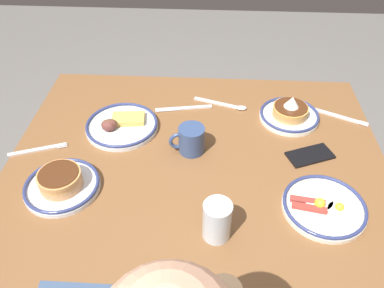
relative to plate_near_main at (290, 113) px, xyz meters
name	(u,v)px	position (x,y,z in m)	size (l,w,h in m)	color
ground_plane	(196,277)	(0.32, 0.22, -0.76)	(6.00, 6.00, 0.00)	#65625E
dining_table	(197,176)	(0.32, 0.22, -0.11)	(1.19, 0.95, 0.73)	brown
plate_near_main	(290,113)	(0.00, 0.00, 0.00)	(0.21, 0.21, 0.09)	white
plate_center_pancakes	(121,125)	(0.58, 0.09, -0.01)	(0.25, 0.25, 0.05)	silver
plate_far_companion	(61,184)	(0.70, 0.38, 0.00)	(0.22, 0.22, 0.06)	white
plate_far_side	(324,206)	(-0.04, 0.41, -0.01)	(0.23, 0.23, 0.04)	silver
coffee_mug	(191,139)	(0.34, 0.19, 0.02)	(0.11, 0.08, 0.09)	#334772
drinking_glass	(217,222)	(0.25, 0.51, 0.03)	(0.07, 0.07, 0.11)	silver
cell_phone	(310,155)	(-0.04, 0.20, -0.02)	(0.14, 0.07, 0.01)	black
fork_near	(38,150)	(0.83, 0.22, -0.02)	(0.18, 0.08, 0.01)	silver
fork_far	(341,117)	(-0.19, -0.01, -0.02)	(0.18, 0.10, 0.01)	silver
butter_knife	(184,108)	(0.38, -0.04, -0.02)	(0.21, 0.05, 0.01)	silver
tea_spoon	(227,105)	(0.22, -0.06, -0.02)	(0.20, 0.08, 0.01)	silver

